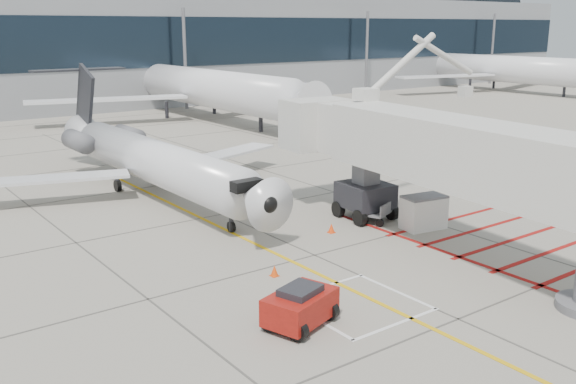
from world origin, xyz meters
TOP-DOWN VIEW (x-y plane):
  - ground_plane at (0.00, 0.00)m, footprint 260.00×260.00m
  - regional_jet at (-1.29, 15.43)m, footprint 21.82×27.44m
  - jet_bridge at (5.10, 0.55)m, footprint 11.50×20.97m
  - pushback_tug at (-4.71, -1.07)m, footprint 2.90×2.29m
  - baggage_cart at (5.78, 5.95)m, footprint 2.14×1.76m
  - ground_power_unit at (6.85, 3.81)m, footprint 2.33×1.60m
  - cone_nose at (-2.86, 3.06)m, footprint 0.33×0.33m
  - cone_side at (2.69, 6.03)m, footprint 0.34×0.34m
  - terminal_building at (10.00, 70.00)m, footprint 180.00×28.00m
  - terminal_glass_band at (10.00, 55.95)m, footprint 180.00×0.10m
  - terminal_dome at (70.00, 70.00)m, footprint 40.00×28.00m
  - bg_aircraft_c at (17.40, 46.00)m, footprint 36.23×40.26m
  - bg_aircraft_e at (69.88, 46.00)m, footprint 36.44×40.49m

SIDE VIEW (x-z plane):
  - ground_plane at x=0.00m, z-range 0.00..0.00m
  - cone_nose at x=-2.86m, z-range 0.00..0.46m
  - cone_side at x=2.69m, z-range 0.00..0.48m
  - baggage_cart at x=5.78m, z-range 0.00..1.17m
  - pushback_tug at x=-4.71m, z-range 0.00..1.48m
  - ground_power_unit at x=6.85m, z-range 0.00..1.70m
  - regional_jet at x=-1.29m, z-range 0.00..7.16m
  - jet_bridge at x=5.10m, z-range 0.00..8.05m
  - bg_aircraft_c at x=17.40m, z-range 0.00..12.08m
  - bg_aircraft_e at x=69.88m, z-range 0.00..12.15m
  - terminal_building at x=10.00m, z-range 0.00..14.00m
  - terminal_glass_band at x=10.00m, z-range 5.00..11.00m
  - terminal_dome at x=70.00m, z-range 0.00..28.00m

